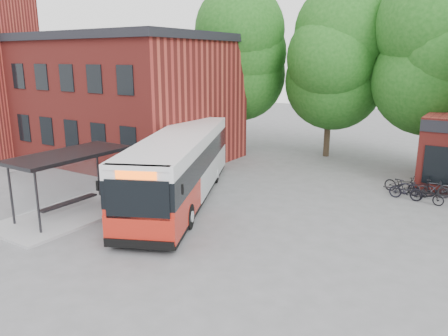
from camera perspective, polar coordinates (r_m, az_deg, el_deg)
The scene contains 13 objects.
ground at distance 18.84m, azimuth -7.89°, elevation -7.63°, with size 100.00×100.00×0.00m, color #5C5C5E.
station_building at distance 33.17m, azimuth -15.33°, elevation 9.03°, with size 18.40×10.40×8.50m, color maroon, non-canonical shape.
bus_shelter at distance 20.86m, azimuth -19.30°, elevation -1.94°, with size 3.60×7.00×2.90m, color #29292C, non-canonical shape.
bike_rail at distance 24.27m, azimuth 26.05°, elevation -3.49°, with size 5.20×0.10×0.38m, color #29292C, non-canonical shape.
tree_0 at distance 34.07m, azimuth 1.74°, elevation 11.75°, with size 7.92×7.92×11.00m, color #194E14, non-canonical shape.
tree_1 at distance 32.02m, azimuth 13.69°, elevation 10.66°, with size 7.92×7.92×10.40m, color #194E14, non-canonical shape.
tree_2 at distance 29.45m, azimuth 26.19°, elevation 9.94°, with size 7.92×7.92×11.00m, color #194E14, non-canonical shape.
city_bus at distance 21.81m, azimuth -5.70°, elevation 0.07°, with size 2.79×13.11×3.33m, color #B42114, non-canonical shape.
bicycle_0 at distance 24.85m, azimuth 22.25°, elevation -1.95°, with size 0.67×1.91×1.00m, color black.
bicycle_1 at distance 23.84m, azimuth 22.67°, elevation -2.67°, with size 0.46×1.64×0.99m, color black.
bicycle_2 at distance 24.76m, azimuth 23.93°, elevation -2.25°, with size 0.63×1.80×0.95m, color black.
bicycle_3 at distance 24.74m, azimuth 25.61°, elevation -2.46°, with size 0.44×1.54×0.93m, color black.
bicycle_4 at distance 23.62m, azimuth 25.00°, elevation -3.25°, with size 0.56×1.60×0.84m, color black.
Camera 1 is at (11.50, -13.20, 6.97)m, focal length 35.00 mm.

